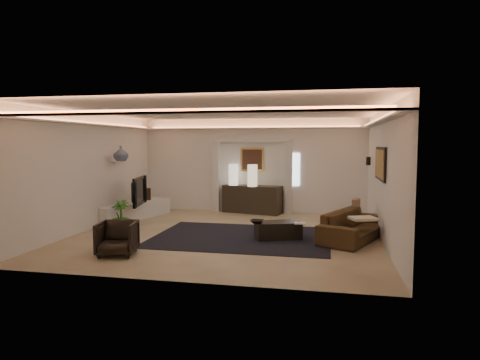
% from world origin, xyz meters
% --- Properties ---
extents(floor, '(7.00, 7.00, 0.00)m').
position_xyz_m(floor, '(0.00, 0.00, 0.00)').
color(floor, '#C4B088').
rests_on(floor, ground).
extents(ceiling, '(7.00, 7.00, 0.00)m').
position_xyz_m(ceiling, '(0.00, 0.00, 2.90)').
color(ceiling, white).
rests_on(ceiling, ground).
extents(wall_back, '(7.00, 0.00, 7.00)m').
position_xyz_m(wall_back, '(0.00, 3.50, 1.45)').
color(wall_back, white).
rests_on(wall_back, ground).
extents(wall_front, '(7.00, 0.00, 7.00)m').
position_xyz_m(wall_front, '(0.00, -3.50, 1.45)').
color(wall_front, white).
rests_on(wall_front, ground).
extents(wall_left, '(0.00, 7.00, 7.00)m').
position_xyz_m(wall_left, '(-3.50, 0.00, 1.45)').
color(wall_left, white).
rests_on(wall_left, ground).
extents(wall_right, '(0.00, 7.00, 7.00)m').
position_xyz_m(wall_right, '(3.50, 0.00, 1.45)').
color(wall_right, white).
rests_on(wall_right, ground).
extents(cove_soffit, '(7.00, 7.00, 0.04)m').
position_xyz_m(cove_soffit, '(0.00, 0.00, 2.62)').
color(cove_soffit, silver).
rests_on(cove_soffit, ceiling).
extents(daylight_slit, '(0.25, 0.03, 1.00)m').
position_xyz_m(daylight_slit, '(1.35, 3.48, 1.35)').
color(daylight_slit, white).
rests_on(daylight_slit, wall_back).
extents(area_rug, '(4.00, 3.00, 0.01)m').
position_xyz_m(area_rug, '(0.40, -0.20, 0.01)').
color(area_rug, black).
rests_on(area_rug, ground).
extents(pilaster_left, '(0.22, 0.20, 2.20)m').
position_xyz_m(pilaster_left, '(-1.15, 3.40, 1.10)').
color(pilaster_left, silver).
rests_on(pilaster_left, ground).
extents(pilaster_right, '(0.22, 0.20, 2.20)m').
position_xyz_m(pilaster_right, '(1.15, 3.40, 1.10)').
color(pilaster_right, silver).
rests_on(pilaster_right, ground).
extents(alcove_header, '(2.52, 0.20, 0.12)m').
position_xyz_m(alcove_header, '(0.00, 3.40, 2.25)').
color(alcove_header, silver).
rests_on(alcove_header, wall_back).
extents(painting_frame, '(0.74, 0.04, 0.74)m').
position_xyz_m(painting_frame, '(0.00, 3.47, 1.65)').
color(painting_frame, tan).
rests_on(painting_frame, wall_back).
extents(painting_canvas, '(0.62, 0.02, 0.62)m').
position_xyz_m(painting_canvas, '(0.00, 3.44, 1.65)').
color(painting_canvas, '#4C2D1E').
rests_on(painting_canvas, wall_back).
extents(art_panel_frame, '(0.04, 1.64, 0.74)m').
position_xyz_m(art_panel_frame, '(3.47, 0.30, 1.70)').
color(art_panel_frame, black).
rests_on(art_panel_frame, wall_right).
extents(art_panel_gold, '(0.02, 1.50, 0.62)m').
position_xyz_m(art_panel_gold, '(3.44, 0.30, 1.70)').
color(art_panel_gold, tan).
rests_on(art_panel_gold, wall_right).
extents(wall_sconce, '(0.12, 0.12, 0.22)m').
position_xyz_m(wall_sconce, '(3.38, 2.20, 1.68)').
color(wall_sconce, black).
rests_on(wall_sconce, wall_right).
extents(wall_niche, '(0.10, 0.55, 0.04)m').
position_xyz_m(wall_niche, '(-3.44, 1.40, 1.65)').
color(wall_niche, silver).
rests_on(wall_niche, wall_left).
extents(console, '(1.89, 0.96, 0.91)m').
position_xyz_m(console, '(0.04, 3.25, 0.40)').
color(console, black).
rests_on(console, ground).
extents(lamp_left, '(0.32, 0.32, 0.65)m').
position_xyz_m(lamp_left, '(-0.55, 3.25, 1.09)').
color(lamp_left, white).
rests_on(lamp_left, console).
extents(lamp_right, '(0.34, 0.34, 0.66)m').
position_xyz_m(lamp_right, '(0.10, 2.97, 1.09)').
color(lamp_right, beige).
rests_on(lamp_right, console).
extents(media_ledge, '(1.39, 2.68, 0.49)m').
position_xyz_m(media_ledge, '(-3.15, 1.59, 0.23)').
color(media_ledge, silver).
rests_on(media_ledge, ground).
extents(tv, '(1.35, 0.44, 0.77)m').
position_xyz_m(tv, '(-2.82, 1.08, 0.84)').
color(tv, black).
rests_on(tv, media_ledge).
extents(figurine, '(0.17, 0.17, 0.36)m').
position_xyz_m(figurine, '(-2.88, 2.11, 0.64)').
color(figurine, '#2F2018').
rests_on(figurine, media_ledge).
extents(ginger_jar, '(0.41, 0.41, 0.41)m').
position_xyz_m(ginger_jar, '(-3.15, 0.96, 1.87)').
color(ginger_jar, '#394655').
rests_on(ginger_jar, wall_niche).
extents(plant, '(0.45, 0.45, 0.76)m').
position_xyz_m(plant, '(-2.66, -0.10, 0.38)').
color(plant, '#2F6721').
rests_on(plant, ground).
extents(sofa, '(2.37, 1.69, 0.64)m').
position_xyz_m(sofa, '(2.91, 0.04, 0.32)').
color(sofa, brown).
rests_on(sofa, ground).
extents(throw_blanket, '(0.64, 0.59, 0.06)m').
position_xyz_m(throw_blanket, '(3.08, -0.30, 0.55)').
color(throw_blanket, white).
rests_on(throw_blanket, sofa).
extents(throw_pillow, '(0.23, 0.42, 0.40)m').
position_xyz_m(throw_pillow, '(3.03, 1.37, 0.55)').
color(throw_pillow, '#956A4B').
rests_on(throw_pillow, sofa).
extents(coffee_table, '(1.12, 0.86, 0.37)m').
position_xyz_m(coffee_table, '(1.24, -0.20, 0.20)').
color(coffee_table, '#2E241C').
rests_on(coffee_table, ground).
extents(bowl, '(0.31, 0.31, 0.07)m').
position_xyz_m(bowl, '(0.80, -0.47, 0.45)').
color(bowl, black).
rests_on(bowl, coffee_table).
extents(magazine, '(0.25, 0.19, 0.03)m').
position_xyz_m(magazine, '(1.74, -0.38, 0.42)').
color(magazine, '#F4E6BF').
rests_on(magazine, coffee_table).
extents(armchair, '(0.84, 0.85, 0.66)m').
position_xyz_m(armchair, '(-1.64, -2.21, 0.33)').
color(armchair, black).
rests_on(armchair, ground).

